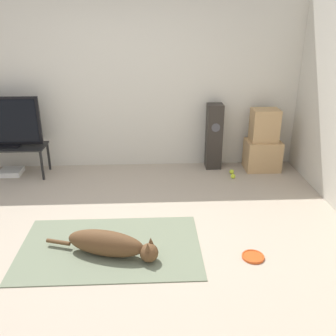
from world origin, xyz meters
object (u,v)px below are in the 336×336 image
at_px(cardboard_box_upper, 265,125).
at_px(game_console, 11,172).
at_px(dog, 110,244).
at_px(tennis_ball_near_speaker, 233,176).
at_px(tv_stand, 9,150).
at_px(floor_speaker, 214,137).
at_px(frisbee, 253,257).
at_px(tv, 4,122).
at_px(cardboard_box_lower, 262,155).
at_px(tennis_ball_by_boxes, 232,172).

distance_m(cardboard_box_upper, game_console, 3.74).
height_order(dog, game_console, dog).
distance_m(dog, tennis_ball_near_speaker, 2.36).
bearing_deg(game_console, dog, -51.75).
bearing_deg(tennis_ball_near_speaker, tv_stand, 175.11).
xyz_separation_m(floor_speaker, tv_stand, (-2.94, -0.16, -0.10)).
bearing_deg(frisbee, tv, 144.21).
relative_size(dog, game_console, 3.61).
xyz_separation_m(cardboard_box_lower, floor_speaker, (-0.72, 0.11, 0.26)).
height_order(cardboard_box_lower, cardboard_box_upper, cardboard_box_upper).
bearing_deg(tennis_ball_near_speaker, cardboard_box_upper, 34.59).
bearing_deg(dog, cardboard_box_lower, 45.56).
bearing_deg(cardboard_box_lower, tv, -179.20).
bearing_deg(tennis_ball_by_boxes, tv, 177.97).
bearing_deg(cardboard_box_lower, frisbee, -107.55).
height_order(frisbee, floor_speaker, floor_speaker).
height_order(frisbee, tennis_ball_by_boxes, tennis_ball_by_boxes).
height_order(tv, tennis_ball_near_speaker, tv).
xyz_separation_m(tv, game_console, (-0.03, 0.03, -0.75)).
xyz_separation_m(cardboard_box_upper, game_console, (-3.68, -0.03, -0.64)).
relative_size(tv_stand, tennis_ball_near_speaker, 15.71).
height_order(frisbee, tennis_ball_near_speaker, tennis_ball_near_speaker).
distance_m(cardboard_box_lower, tennis_ball_by_boxes, 0.54).
bearing_deg(tv, cardboard_box_lower, 0.80).
distance_m(cardboard_box_upper, tv, 3.65).
bearing_deg(tv_stand, floor_speaker, 3.16).
distance_m(tv_stand, tennis_ball_near_speaker, 3.19).
bearing_deg(tennis_ball_near_speaker, game_console, 174.57).
bearing_deg(tv_stand, game_console, 134.11).
height_order(cardboard_box_lower, tennis_ball_near_speaker, cardboard_box_lower).
bearing_deg(dog, game_console, 128.25).
distance_m(dog, cardboard_box_lower, 2.93).
xyz_separation_m(floor_speaker, tennis_ball_by_boxes, (0.24, -0.27, -0.45)).
bearing_deg(game_console, tennis_ball_near_speaker, -5.43).
height_order(cardboard_box_lower, game_console, cardboard_box_lower).
xyz_separation_m(frisbee, tv_stand, (-2.96, 2.13, 0.38)).
relative_size(floor_speaker, tennis_ball_by_boxes, 14.71).
bearing_deg(tv_stand, tv, 90.00).
xyz_separation_m(tv_stand, tennis_ball_by_boxes, (3.18, -0.11, -0.36)).
relative_size(dog, tv_stand, 1.07).
relative_size(cardboard_box_upper, tennis_ball_by_boxes, 7.07).
bearing_deg(cardboard_box_upper, tennis_ball_by_boxes, -159.55).
xyz_separation_m(cardboard_box_upper, floor_speaker, (-0.71, 0.10, -0.19)).
xyz_separation_m(tv_stand, tennis_ball_near_speaker, (3.16, -0.27, -0.36)).
distance_m(frisbee, floor_speaker, 2.34).
bearing_deg(tennis_ball_near_speaker, dog, -131.37).
bearing_deg(tv, cardboard_box_upper, 1.00).
relative_size(cardboard_box_lower, tv, 0.51).
relative_size(frisbee, cardboard_box_lower, 0.43).
relative_size(dog, frisbee, 5.14).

